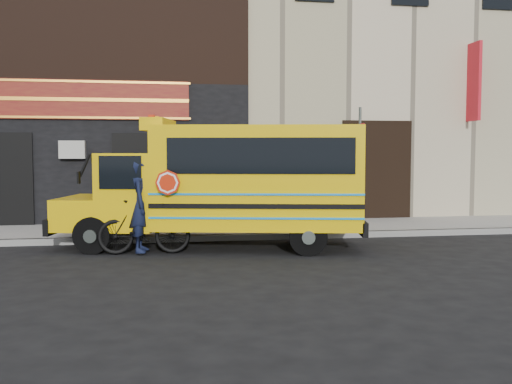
{
  "coord_description": "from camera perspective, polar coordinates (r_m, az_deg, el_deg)",
  "views": [
    {
      "loc": [
        -2.5,
        -11.28,
        2.15
      ],
      "look_at": [
        -0.36,
        1.85,
        1.24
      ],
      "focal_mm": 40.0,
      "sensor_mm": 36.0,
      "label": 1
    }
  ],
  "objects": [
    {
      "name": "building",
      "position": [
        22.23,
        -2.86,
        14.2
      ],
      "size": [
        20.0,
        10.7,
        12.0
      ],
      "color": "#C4B493",
      "rests_on": "sidewalk"
    },
    {
      "name": "bicycle",
      "position": [
        12.38,
        -11.13,
        -3.44
      ],
      "size": [
        1.97,
        0.59,
        1.17
      ],
      "primitive_type": "imported",
      "rotation": [
        0.0,
        0.0,
        1.55
      ],
      "color": "black",
      "rests_on": "ground"
    },
    {
      "name": "ground",
      "position": [
        11.76,
        3.19,
        -6.65
      ],
      "size": [
        120.0,
        120.0,
        0.0
      ],
      "primitive_type": "plane",
      "color": "black",
      "rests_on": "ground"
    },
    {
      "name": "cyclist",
      "position": [
        12.38,
        -11.43,
        -1.54
      ],
      "size": [
        0.54,
        0.77,
        1.99
      ],
      "primitive_type": "imported",
      "rotation": [
        0.0,
        0.0,
        1.48
      ],
      "color": "black",
      "rests_on": "ground"
    },
    {
      "name": "sign_pole",
      "position": [
        15.03,
        10.34,
        2.62
      ],
      "size": [
        0.08,
        0.29,
        3.34
      ],
      "color": "#3E4540",
      "rests_on": "ground"
    },
    {
      "name": "school_bus",
      "position": [
        12.94,
        -2.79,
        1.05
      ],
      "size": [
        7.19,
        3.47,
        2.92
      ],
      "color": "black",
      "rests_on": "ground"
    },
    {
      "name": "curb",
      "position": [
        14.26,
        0.93,
        -4.47
      ],
      "size": [
        40.0,
        0.2,
        0.15
      ],
      "primitive_type": "cube",
      "color": "gray",
      "rests_on": "ground"
    },
    {
      "name": "sidewalk",
      "position": [
        15.72,
        -0.04,
        -3.69
      ],
      "size": [
        40.0,
        3.0,
        0.15
      ],
      "primitive_type": "cube",
      "color": "gray",
      "rests_on": "ground"
    }
  ]
}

